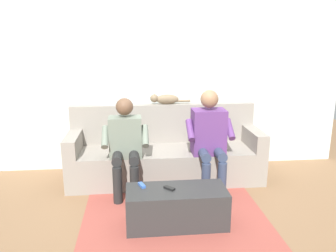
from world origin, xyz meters
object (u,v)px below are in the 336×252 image
(remote_blue, at_px, (142,185))
(couch, at_px, (165,155))
(cat_on_backrest, at_px, (165,99))
(coffee_table, at_px, (176,207))
(person_left_seated, at_px, (209,135))
(person_right_seated, at_px, (125,142))
(remote_black, at_px, (169,188))

(remote_blue, bearing_deg, couch, 142.85)
(remote_blue, bearing_deg, cat_on_backrest, 145.20)
(remote_blue, bearing_deg, coffee_table, 52.79)
(couch, relative_size, remote_blue, 20.86)
(person_left_seated, relative_size, person_right_seated, 1.07)
(person_left_seated, xyz_separation_m, remote_black, (0.55, 0.78, -0.28))
(coffee_table, distance_m, remote_black, 0.20)
(coffee_table, relative_size, person_left_seated, 0.81)
(remote_blue, distance_m, remote_black, 0.27)
(couch, distance_m, coffee_table, 1.13)
(remote_blue, bearing_deg, person_left_seated, 111.12)
(person_right_seated, relative_size, cat_on_backrest, 2.10)
(person_left_seated, height_order, remote_black, person_left_seated)
(cat_on_backrest, xyz_separation_m, remote_blue, (0.34, 1.26, -0.60))
(couch, bearing_deg, cat_on_backrest, -94.57)
(remote_black, bearing_deg, couch, -46.98)
(person_left_seated, distance_m, cat_on_backrest, 0.80)
(couch, bearing_deg, remote_black, 86.57)
(cat_on_backrest, bearing_deg, coffee_table, 89.19)
(person_right_seated, xyz_separation_m, remote_blue, (-0.16, 0.65, -0.23))
(person_right_seated, height_order, remote_blue, person_right_seated)
(coffee_table, xyz_separation_m, person_right_seated, (0.48, -0.75, 0.42))
(person_left_seated, height_order, remote_blue, person_left_seated)
(person_left_seated, bearing_deg, person_right_seated, 2.33)
(coffee_table, bearing_deg, remote_blue, -17.47)
(coffee_table, relative_size, cat_on_backrest, 1.82)
(couch, height_order, person_right_seated, person_right_seated)
(coffee_table, xyz_separation_m, remote_blue, (0.32, -0.10, 0.19))
(person_right_seated, height_order, remote_black, person_right_seated)
(couch, relative_size, person_right_seated, 2.17)
(remote_blue, relative_size, remote_black, 1.02)
(person_left_seated, bearing_deg, remote_blue, 40.87)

